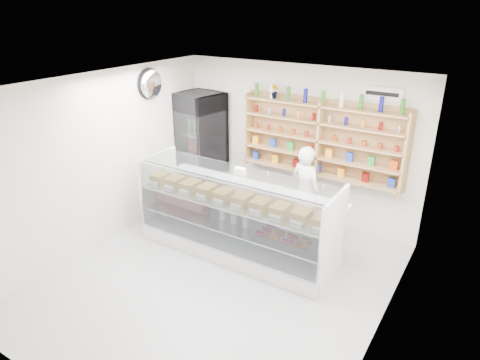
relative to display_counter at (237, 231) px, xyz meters
The scene contains 8 objects.
room 1.30m from the display_counter, 76.83° to the right, with size 5.00×5.00×5.00m.
display_counter is the anchor object (origin of this frame).
shop_worker 1.37m from the display_counter, 59.95° to the left, with size 0.58×0.38×1.59m, color white.
drinks_cooler 2.24m from the display_counter, 141.87° to the left, with size 0.91×0.89×2.18m.
wall_shelving 2.09m from the display_counter, 66.24° to the left, with size 2.84×0.28×1.33m.
potted_plant 2.50m from the display_counter, 97.54° to the left, with size 0.14×0.11×0.26m, color #1E6626.
security_mirror 2.90m from the display_counter, 168.23° to the left, with size 0.15×0.50×0.50m, color silver.
wall_sign 3.10m from the display_counter, 46.75° to the left, with size 0.62×0.03×0.20m, color white.
Camera 1 is at (3.04, -4.23, 3.75)m, focal length 32.00 mm.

